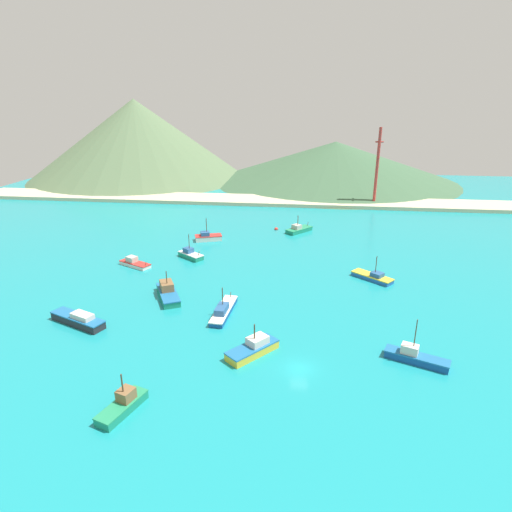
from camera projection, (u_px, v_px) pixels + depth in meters
name	position (u px, v px, depth m)	size (l,w,h in m)	color
ground	(303.00, 284.00, 88.61)	(260.00, 280.00, 0.50)	teal
fishing_boat_0	(190.00, 255.00, 102.22)	(6.91, 6.00, 5.81)	#198466
fishing_boat_1	(223.00, 310.00, 75.62)	(3.18, 11.10, 5.27)	#14478C
fishing_boat_2	(134.00, 263.00, 97.40)	(8.13, 5.74, 2.10)	silver
fishing_boat_3	(123.00, 405.00, 52.24)	(4.57, 7.42, 5.03)	#198466
fishing_boat_4	(208.00, 237.00, 114.80)	(7.57, 5.14, 6.07)	silver
fishing_boat_5	(168.00, 293.00, 81.95)	(7.18, 10.07, 5.29)	#198466
fishing_boat_6	(415.00, 357.00, 61.87)	(9.08, 5.40, 6.76)	#14478C
fishing_boat_7	(373.00, 277.00, 90.05)	(8.52, 7.72, 5.35)	#1E5BA8
fishing_boat_8	(299.00, 229.00, 121.94)	(7.69, 8.21, 4.92)	#198466
fishing_boat_9	(79.00, 319.00, 72.25)	(10.88, 6.54, 2.27)	#232328
fishing_boat_10	(253.00, 348.00, 63.90)	(7.75, 8.31, 4.80)	gold
buoy_0	(276.00, 229.00, 124.24)	(1.06, 1.06, 1.06)	red
beach_strip	(307.00, 201.00, 155.43)	(247.00, 14.81, 1.20)	beige
hill_west	(137.00, 139.00, 200.00)	(98.72, 98.72, 35.34)	#56704C
hill_central	(335.00, 162.00, 194.03)	(108.25, 108.25, 17.44)	#3D6042
radio_tower	(377.00, 167.00, 147.35)	(2.66, 2.13, 26.58)	#B7332D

